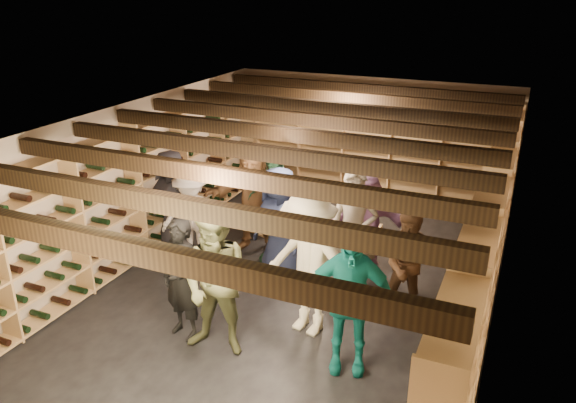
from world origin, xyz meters
The scene contains 22 objects.
ground centered at (0.00, 0.00, 0.00)m, with size 8.00×8.00×0.00m, color black.
walls centered at (0.00, 0.00, 1.20)m, with size 5.52×8.02×2.40m.
ceiling centered at (0.00, 0.00, 2.40)m, with size 5.50×8.00×0.01m, color beige.
ceiling_joists centered at (0.00, 0.00, 2.26)m, with size 5.40×7.12×0.18m.
wine_rack_left centered at (-2.57, 0.00, 1.08)m, with size 0.32×7.50×2.15m.
wine_rack_right centered at (2.57, 0.00, 1.08)m, with size 0.32×7.50×2.15m.
wine_rack_back centered at (0.00, 3.83, 1.07)m, with size 4.70×0.30×2.15m.
crate_stack_left centered at (-1.20, 1.56, 0.34)m, with size 0.58×0.48×0.68m.
crate_stack_right centered at (-0.64, 2.10, 0.26)m, with size 0.58×0.47×0.51m.
crate_loose centered at (0.51, 2.20, 0.09)m, with size 0.50×0.33×0.17m, color tan.
person_0 centered at (-2.18, 0.40, 0.84)m, with size 0.82×0.53×1.68m, color black.
person_1 centered at (-0.71, -1.55, 0.78)m, with size 0.57×0.37×1.56m, color black.
person_2 centered at (-0.14, -1.64, 0.89)m, with size 0.87×0.68×1.79m, color brown.
person_3 centered at (0.64, -0.85, 0.93)m, with size 1.21×0.69×1.87m, color beige.
person_4 centered at (1.30, -1.34, 0.88)m, with size 1.03×0.43×1.76m, color #0F706C.
person_5 centered at (-1.01, 0.95, 0.87)m, with size 1.61×0.51×1.73m, color brown.
person_6 centered at (-0.24, 0.22, 0.86)m, with size 0.84×0.54×1.71m, color #1E2748.
person_7 centered at (0.86, 0.24, 0.92)m, with size 0.67×0.44×1.83m, color gray.
person_8 centered at (1.71, -0.04, 0.76)m, with size 0.73×0.57×1.51m, color #3F2818.
person_9 centered at (-1.68, 0.17, 0.75)m, with size 0.97×0.56×1.51m, color beige.
person_10 centered at (-0.53, 0.68, 0.91)m, with size 1.07×0.44×1.82m, color #21492E.
person_11 centered at (0.84, 0.94, 0.77)m, with size 1.42×0.45×1.53m, color #8D5E8B.
Camera 1 is at (2.82, -6.43, 4.12)m, focal length 35.00 mm.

